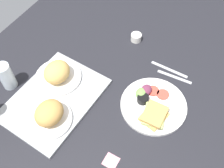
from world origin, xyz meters
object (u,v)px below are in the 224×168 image
object	(u,v)px
bread_plate_near	(49,115)
espresso_cup	(136,37)
plate_with_salad	(152,105)
serving_tray	(55,99)
bread_plate_far	(57,74)
sticky_note	(111,161)
drinking_glass	(6,76)
fork	(174,77)
knife	(169,69)

from	to	relation	value
bread_plate_near	espresso_cup	distance (cm)	62.60
bread_plate_near	plate_with_salad	distance (cm)	44.68
serving_tray	bread_plate_far	size ratio (longest dim) A/B	2.06
plate_with_salad	sticky_note	bearing A→B (deg)	173.50
bread_plate_near	plate_with_salad	world-z (taller)	bread_plate_near
drinking_glass	bread_plate_near	bearing A→B (deg)	-101.51
bread_plate_far	plate_with_salad	bearing A→B (deg)	-78.48
espresso_cup	fork	xyz separation A→B (cm)	(-12.95, -27.51, -1.75)
knife	fork	bearing A→B (deg)	143.85
serving_tray	bread_plate_near	distance (cm)	12.15
bread_plate_far	knife	distance (cm)	54.24
bread_plate_near	drinking_glass	world-z (taller)	drinking_glass
serving_tray	knife	world-z (taller)	serving_tray
sticky_note	espresso_cup	bearing A→B (deg)	18.64
bread_plate_far	fork	bearing A→B (deg)	-57.64
espresso_cup	fork	world-z (taller)	espresso_cup
serving_tray	sticky_note	bearing A→B (deg)	-108.01
bread_plate_near	serving_tray	bearing A→B (deg)	30.11
bread_plate_far	plate_with_salad	world-z (taller)	bread_plate_far
plate_with_salad	espresso_cup	size ratio (longest dim) A/B	5.26
drinking_glass	espresso_cup	world-z (taller)	drinking_glass
bread_plate_far	sticky_note	bearing A→B (deg)	-117.58
espresso_cup	sticky_note	size ratio (longest dim) A/B	1.00
fork	sticky_note	size ratio (longest dim) A/B	3.04
sticky_note	bread_plate_far	bearing A→B (deg)	62.42
drinking_glass	fork	size ratio (longest dim) A/B	0.81
sticky_note	bread_plate_near	bearing A→B (deg)	85.71
fork	drinking_glass	bearing A→B (deg)	29.58
bread_plate_near	sticky_note	size ratio (longest dim) A/B	3.52
espresso_cup	plate_with_salad	bearing A→B (deg)	-143.24
bread_plate_far	plate_with_salad	size ratio (longest dim) A/B	0.74
bread_plate_far	fork	world-z (taller)	bread_plate_far
plate_with_salad	drinking_glass	xyz separation A→B (cm)	(-22.35, 63.08, 5.18)
bread_plate_near	espresso_cup	bearing A→B (deg)	-8.57
plate_with_salad	drinking_glass	distance (cm)	67.12
bread_plate_far	drinking_glass	size ratio (longest dim) A/B	1.59
plate_with_salad	espresso_cup	world-z (taller)	plate_with_salad
serving_tray	fork	bearing A→B (deg)	-47.14
serving_tray	fork	world-z (taller)	serving_tray
fork	knife	distance (cm)	5.00
espresso_cup	drinking_glass	bearing A→B (deg)	145.83
plate_with_salad	bread_plate_near	bearing A→B (deg)	129.32
serving_tray	knife	xyz separation A→B (cm)	(42.30, -38.35, -0.55)
sticky_note	fork	bearing A→B (deg)	-6.56
serving_tray	drinking_glass	size ratio (longest dim) A/B	3.28
drinking_glass	sticky_note	distance (cm)	60.54
drinking_glass	bread_plate_far	bearing A→B (deg)	-54.45
bread_plate_far	espresso_cup	xyz separation A→B (cm)	(42.67, -19.40, -3.71)
plate_with_salad	sticky_note	size ratio (longest dim) A/B	5.26
bread_plate_far	espresso_cup	distance (cm)	47.02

